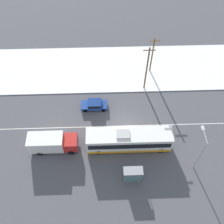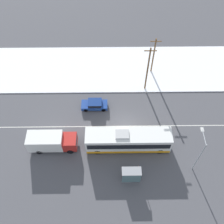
# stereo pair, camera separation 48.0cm
# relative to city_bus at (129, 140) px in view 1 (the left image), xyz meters

# --- Properties ---
(ground_plane) EXTENTS (120.00, 120.00, 0.00)m
(ground_plane) POSITION_rel_city_bus_xyz_m (-0.16, 3.36, -1.67)
(ground_plane) COLOR #4C4C51
(snow_lot) EXTENTS (80.00, 11.12, 0.12)m
(snow_lot) POSITION_rel_city_bus_xyz_m (-0.16, 15.51, -1.61)
(snow_lot) COLOR white
(snow_lot) RESTS_ON ground_plane
(lane_marking_center) EXTENTS (60.00, 0.12, 0.00)m
(lane_marking_center) POSITION_rel_city_bus_xyz_m (-0.16, 3.36, -1.67)
(lane_marking_center) COLOR silver
(lane_marking_center) RESTS_ON ground_plane
(city_bus) EXTENTS (11.70, 2.57, 3.42)m
(city_bus) POSITION_rel_city_bus_xyz_m (0.00, 0.00, 0.00)
(city_bus) COLOR white
(city_bus) RESTS_ON ground_plane
(box_truck) EXTENTS (6.73, 2.30, 2.81)m
(box_truck) POSITION_rel_city_bus_xyz_m (-10.64, -0.01, -0.10)
(box_truck) COLOR silver
(box_truck) RESTS_ON ground_plane
(sedan_car) EXTENTS (4.08, 1.80, 1.39)m
(sedan_car) POSITION_rel_city_bus_xyz_m (-4.87, 6.99, -0.90)
(sedan_car) COLOR navy
(sedan_car) RESTS_ON ground_plane
(pedestrian_at_stop) EXTENTS (0.57, 0.25, 1.59)m
(pedestrian_at_stop) POSITION_rel_city_bus_xyz_m (1.16, -3.84, -0.69)
(pedestrian_at_stop) COLOR #23232D
(pedestrian_at_stop) RESTS_ON ground_plane
(bus_shelter) EXTENTS (2.48, 1.20, 2.40)m
(bus_shelter) POSITION_rel_city_bus_xyz_m (0.19, -5.09, -0.00)
(bus_shelter) COLOR gray
(bus_shelter) RESTS_ON ground_plane
(streetlamp) EXTENTS (0.36, 2.53, 6.73)m
(streetlamp) POSITION_rel_city_bus_xyz_m (8.61, -3.02, 2.63)
(streetlamp) COLOR #9EA3A8
(streetlamp) RESTS_ON ground_plane
(utility_pole_roadside) EXTENTS (1.80, 0.24, 8.69)m
(utility_pole_roadside) POSITION_rel_city_bus_xyz_m (3.36, 10.79, 2.87)
(utility_pole_roadside) COLOR brown
(utility_pole_roadside) RESTS_ON ground_plane
(utility_pole_snowlot) EXTENTS (1.80, 0.24, 7.12)m
(utility_pole_snowlot) POSITION_rel_city_bus_xyz_m (4.78, 14.74, 2.07)
(utility_pole_snowlot) COLOR brown
(utility_pole_snowlot) RESTS_ON ground_plane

